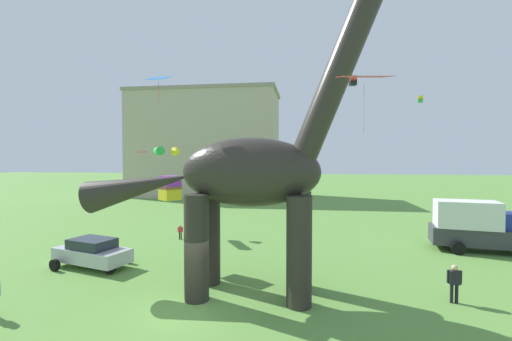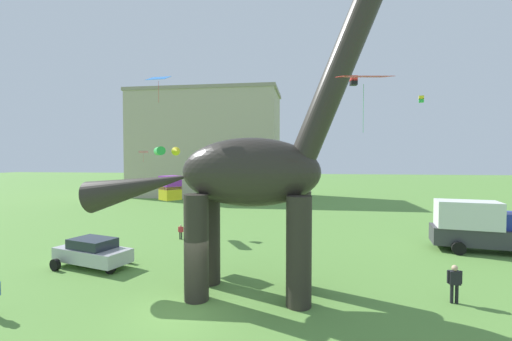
% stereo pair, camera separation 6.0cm
% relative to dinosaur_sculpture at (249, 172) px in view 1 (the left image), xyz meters
% --- Properties ---
extents(ground_plane, '(240.00, 240.00, 0.00)m').
position_rel_dinosaur_sculpture_xyz_m(ground_plane, '(-2.24, -2.02, -5.31)').
color(ground_plane, '#5B8E3D').
extents(dinosaur_sculpture, '(14.04, 2.97, 14.67)m').
position_rel_dinosaur_sculpture_xyz_m(dinosaur_sculpture, '(0.00, 0.00, 0.00)').
color(dinosaur_sculpture, '#2D2823').
rests_on(dinosaur_sculpture, ground_plane).
extents(parked_sedan_left, '(4.53, 2.88, 1.55)m').
position_rel_dinosaur_sculpture_xyz_m(parked_sedan_left, '(-9.01, 2.43, -4.50)').
color(parked_sedan_left, '#B7B7BC').
rests_on(parked_sedan_left, ground_plane).
extents(parked_box_truck, '(5.89, 3.11, 3.20)m').
position_rel_dinosaur_sculpture_xyz_m(parked_box_truck, '(13.30, 8.81, -3.66)').
color(parked_box_truck, '#38383D').
rests_on(parked_box_truck, ground_plane).
extents(person_strolling_adult, '(0.40, 0.18, 1.08)m').
position_rel_dinosaur_sculpture_xyz_m(person_strolling_adult, '(-6.56, 9.19, -4.65)').
color(person_strolling_adult, black).
rests_on(person_strolling_adult, ground_plane).
extents(person_vendor_side, '(0.59, 0.26, 1.57)m').
position_rel_dinosaur_sculpture_xyz_m(person_vendor_side, '(8.46, 0.21, -4.36)').
color(person_vendor_side, black).
rests_on(person_vendor_side, ground_plane).
extents(kite_trailing, '(1.31, 1.31, 1.33)m').
position_rel_dinosaur_sculpture_xyz_m(kite_trailing, '(-5.00, 3.51, -1.04)').
color(kite_trailing, purple).
extents(kite_apex, '(1.02, 0.76, 1.26)m').
position_rel_dinosaur_sculpture_xyz_m(kite_apex, '(-4.25, 0.43, 4.26)').
color(kite_apex, '#287AE5').
extents(kite_high_left, '(1.71, 1.38, 1.90)m').
position_rel_dinosaur_sculpture_xyz_m(kite_high_left, '(4.25, -3.24, 3.18)').
color(kite_high_left, red).
extents(kite_mid_left, '(1.19, 1.04, 1.26)m').
position_rel_dinosaur_sculpture_xyz_m(kite_mid_left, '(-15.42, 21.33, 1.31)').
color(kite_mid_left, pink).
extents(kite_mid_center, '(2.51, 2.43, 0.71)m').
position_rel_dinosaur_sculpture_xyz_m(kite_mid_center, '(-8.86, 11.52, 1.19)').
color(kite_mid_center, green).
extents(kite_drifting, '(0.53, 0.53, 0.63)m').
position_rel_dinosaur_sculpture_xyz_m(kite_drifting, '(13.56, 21.04, 6.38)').
color(kite_drifting, yellow).
extents(kite_high_right, '(0.71, 0.71, 0.88)m').
position_rel_dinosaur_sculpture_xyz_m(kite_high_right, '(6.93, 19.54, 8.04)').
color(kite_high_right, red).
extents(background_building_block, '(22.88, 11.00, 16.46)m').
position_rel_dinosaur_sculpture_xyz_m(background_building_block, '(-13.20, 38.52, 2.93)').
color(background_building_block, '#B7A893').
rests_on(background_building_block, ground_plane).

